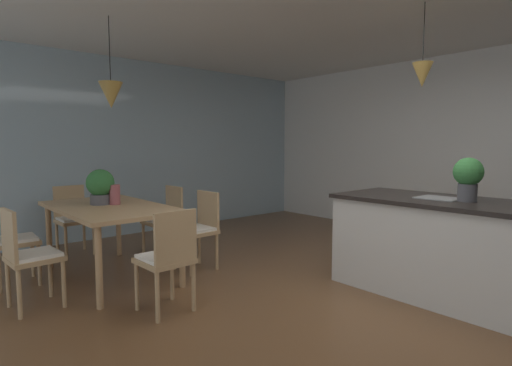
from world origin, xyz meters
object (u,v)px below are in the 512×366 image
Objects in this scene: chair_far_right at (199,227)px; kitchen_island at (465,251)px; vase_on_dining_table at (115,195)px; potted_plant_on_island at (468,176)px; chair_near_right at (28,254)px; chair_kitchen_end at (168,257)px; dining_table at (110,212)px; chair_near_left at (10,238)px; chair_far_left at (165,218)px; chair_window_end at (73,217)px; potted_plant_on_table at (100,186)px.

kitchen_island reaches higher than chair_far_right.
vase_on_dining_table is (-0.43, -0.77, 0.39)m from chair_far_right.
potted_plant_on_island is 3.45m from vase_on_dining_table.
chair_kitchen_end is at bearing 45.65° from chair_near_right.
dining_table is 1.96× the size of chair_near_right.
dining_table is at bearing -114.11° from chair_far_right.
potted_plant_on_island is at bearing 37.52° from dining_table.
chair_near_right is at bearing -128.53° from kitchen_island.
vase_on_dining_table is at bearing -144.10° from kitchen_island.
chair_kitchen_end is at bearing 28.00° from chair_near_left.
chair_far_left is 4.12× the size of vase_on_dining_table.
chair_near_right reaches higher than dining_table.
chair_window_end is 2.27× the size of potted_plant_on_island.
chair_window_end is 1.17m from potted_plant_on_table.
potted_plant_on_island reaches higher than chair_near_right.
chair_window_end is 1.00× the size of chair_far_right.
potted_plant_on_island is (3.12, 1.25, 0.65)m from chair_far_left.
potted_plant_on_table is at bearing -169.54° from dining_table.
chair_near_left is 1.71m from chair_far_left.
chair_far_left and chair_near_right have the same top height.
chair_window_end is at bearing -151.95° from chair_far_right.
potted_plant_on_island reaches higher than kitchen_island.
potted_plant_on_table is (-0.54, -0.88, 0.49)m from chair_far_right.
vase_on_dining_table reaches higher than chair_near_right.
chair_far_right and chair_far_left have the same top height.
kitchen_island is 0.66m from potted_plant_on_island.
chair_near_right is at bearing 0.00° from chair_near_left.
chair_far_right and chair_kitchen_end have the same top height.
chair_near_left is at bearing -105.57° from potted_plant_on_table.
potted_plant_on_island is 1.82× the size of vase_on_dining_table.
chair_far_right is 1.00× the size of chair_kitchen_end.
chair_kitchen_end is 2.67m from potted_plant_on_island.
chair_near_right is at bearing -89.84° from chair_far_right.
chair_far_left is 1.87m from chair_near_right.
chair_near_right is (0.00, -1.71, 0.00)m from chair_far_right.
chair_near_left and chair_far_right have the same top height.
dining_table is 1.96× the size of chair_kitchen_end.
potted_plant_on_island reaches higher than chair_kitchen_end.
potted_plant_on_table is at bearing -121.37° from chair_far_right.
vase_on_dining_table is at bearing -144.07° from potted_plant_on_island.
chair_near_right is at bearing -56.66° from potted_plant_on_table.
chair_near_left and chair_far_left have the same top height.
dining_table is 1.24m from chair_kitchen_end.
chair_window_end is at bearing -175.91° from vase_on_dining_table.
vase_on_dining_table reaches higher than chair_kitchen_end.
chair_window_end is 1.82m from chair_near_right.
dining_table is 1.96× the size of chair_far_right.
chair_far_right is 4.12× the size of vase_on_dining_table.
chair_near_left is at bearing -109.74° from vase_on_dining_table.
chair_near_right is 1.00× the size of chair_kitchen_end.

